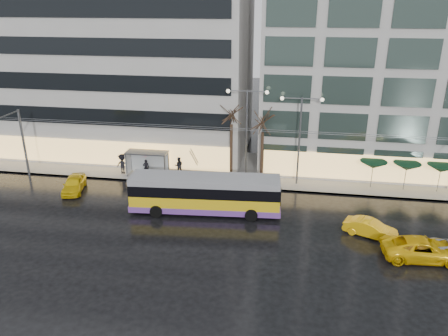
% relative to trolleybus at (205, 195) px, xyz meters
% --- Properties ---
extents(ground, '(140.00, 140.00, 0.00)m').
position_rel_trolleybus_xyz_m(ground, '(0.65, -3.71, -1.58)').
color(ground, black).
rests_on(ground, ground).
extents(sidewalk, '(80.00, 10.00, 0.15)m').
position_rel_trolleybus_xyz_m(sidewalk, '(2.65, 10.29, -1.51)').
color(sidewalk, gray).
rests_on(sidewalk, ground).
extents(kerb, '(80.00, 0.10, 0.15)m').
position_rel_trolleybus_xyz_m(kerb, '(2.65, 5.34, -1.51)').
color(kerb, slate).
rests_on(kerb, ground).
extents(building_left, '(34.00, 14.00, 22.00)m').
position_rel_trolleybus_xyz_m(building_left, '(-15.35, 15.29, 9.57)').
color(building_left, '#A7A39F').
rests_on(building_left, sidewalk).
extents(building_right, '(32.00, 14.00, 25.00)m').
position_rel_trolleybus_xyz_m(building_right, '(19.65, 15.29, 11.07)').
color(building_right, '#A7A39F').
rests_on(building_right, sidewalk).
extents(trolleybus, '(12.75, 5.18, 5.84)m').
position_rel_trolleybus_xyz_m(trolleybus, '(0.00, 0.00, 0.00)').
color(trolleybus, gold).
rests_on(trolleybus, ground).
extents(catenary, '(42.24, 5.12, 7.00)m').
position_rel_trolleybus_xyz_m(catenary, '(1.65, 4.23, 2.67)').
color(catenary, '#595B60').
rests_on(catenary, ground).
extents(bus_shelter, '(4.20, 1.60, 2.51)m').
position_rel_trolleybus_xyz_m(bus_shelter, '(-7.73, 6.98, 0.38)').
color(bus_shelter, '#595B60').
rests_on(bus_shelter, sidewalk).
extents(street_lamp_near, '(3.96, 0.36, 9.03)m').
position_rel_trolleybus_xyz_m(street_lamp_near, '(2.65, 7.09, 4.41)').
color(street_lamp_near, '#595B60').
rests_on(street_lamp_near, sidewalk).
extents(street_lamp_far, '(3.96, 0.36, 8.53)m').
position_rel_trolleybus_xyz_m(street_lamp_far, '(7.65, 7.09, 4.13)').
color(street_lamp_far, '#595B60').
rests_on(street_lamp_far, sidewalk).
extents(tree_a, '(3.20, 3.20, 8.40)m').
position_rel_trolleybus_xyz_m(tree_a, '(1.15, 7.29, 5.51)').
color(tree_a, black).
rests_on(tree_a, sidewalk).
extents(tree_b, '(3.20, 3.20, 7.70)m').
position_rel_trolleybus_xyz_m(tree_b, '(4.15, 7.49, 4.82)').
color(tree_b, black).
rests_on(tree_b, sidewalk).
extents(parasol_a, '(2.50, 2.50, 2.65)m').
position_rel_trolleybus_xyz_m(parasol_a, '(14.65, 7.29, 0.87)').
color(parasol_a, '#595B60').
rests_on(parasol_a, sidewalk).
extents(parasol_b, '(2.50, 2.50, 2.65)m').
position_rel_trolleybus_xyz_m(parasol_b, '(17.65, 7.29, 0.87)').
color(parasol_b, '#595B60').
rests_on(parasol_b, sidewalk).
extents(parasol_c, '(2.50, 2.50, 2.65)m').
position_rel_trolleybus_xyz_m(parasol_c, '(20.65, 7.29, 0.87)').
color(parasol_c, '#595B60').
rests_on(parasol_c, sidewalk).
extents(taxi_a, '(2.73, 4.55, 1.45)m').
position_rel_trolleybus_xyz_m(taxi_a, '(-13.09, 2.21, -0.86)').
color(taxi_a, yellow).
rests_on(taxi_a, ground).
extents(taxi_b, '(4.20, 2.81, 1.31)m').
position_rel_trolleybus_xyz_m(taxi_b, '(13.29, -1.91, -0.93)').
color(taxi_b, '#FCB60D').
rests_on(taxi_b, ground).
extents(taxi_c, '(5.67, 2.92, 1.53)m').
position_rel_trolleybus_xyz_m(taxi_c, '(16.42, -4.52, -0.82)').
color(taxi_c, yellow).
rests_on(taxi_c, ground).
extents(pedestrian_a, '(1.19, 1.21, 2.19)m').
position_rel_trolleybus_xyz_m(pedestrian_a, '(-7.48, 6.63, 0.01)').
color(pedestrian_a, black).
rests_on(pedestrian_a, sidewalk).
extents(pedestrian_b, '(1.03, 0.89, 1.82)m').
position_rel_trolleybus_xyz_m(pedestrian_b, '(-4.32, 7.61, -0.52)').
color(pedestrian_b, black).
rests_on(pedestrian_b, sidewalk).
extents(pedestrian_c, '(1.28, 0.85, 2.11)m').
position_rel_trolleybus_xyz_m(pedestrian_c, '(-10.04, 6.83, -0.29)').
color(pedestrian_c, black).
rests_on(pedestrian_c, sidewalk).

